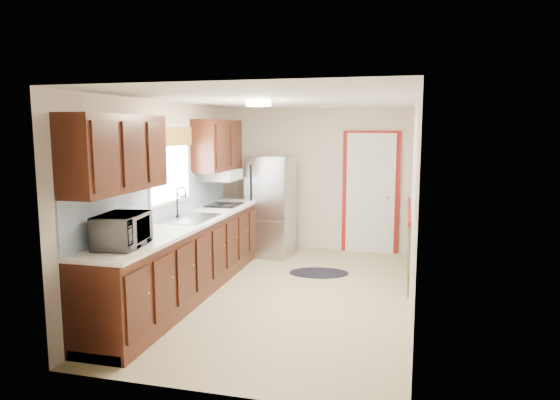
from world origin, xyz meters
The scene contains 8 objects.
room_shell centered at (0.00, 0.00, 1.20)m, with size 3.20×5.20×2.52m.
kitchen_run centered at (-1.24, -0.29, 0.81)m, with size 0.63×4.00×2.20m.
back_wall_trim centered at (0.99, 2.21, 0.89)m, with size 1.12×2.30×2.08m.
ceiling_fixture centered at (-0.30, -0.20, 2.36)m, with size 0.30×0.30×0.06m, color #FFD88C.
microwave centered at (-1.20, -1.76, 1.13)m, with size 0.57×0.32×0.39m, color white.
refrigerator centered at (-0.72, 1.87, 0.82)m, with size 0.71×0.70×1.64m.
rug centered at (0.24, 0.98, 0.01)m, with size 0.85×0.55×0.01m, color black.
cooktop centered at (-1.19, 0.97, 0.95)m, with size 0.45×0.55×0.02m, color black.
Camera 1 is at (1.41, -5.92, 2.05)m, focal length 32.00 mm.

